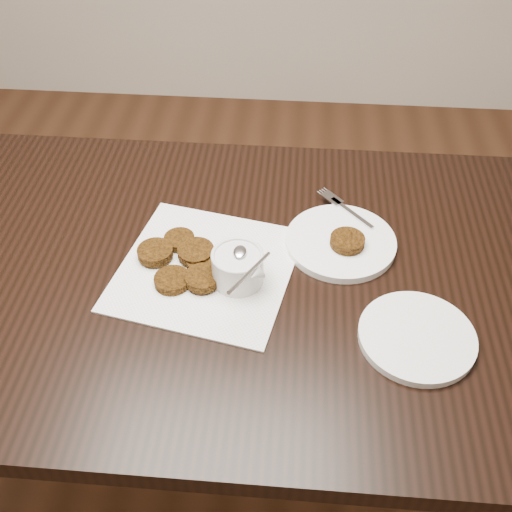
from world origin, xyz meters
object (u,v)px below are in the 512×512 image
(plate_with_patty, at_px, (341,239))
(plate_empty, at_px, (417,337))
(table, at_px, (221,381))
(sauce_ramekin, at_px, (237,254))
(napkin, at_px, (206,269))

(plate_with_patty, bearing_deg, plate_empty, -61.36)
(table, relative_size, plate_empty, 6.60)
(sauce_ramekin, xyz_separation_m, plate_empty, (0.32, -0.11, -0.06))
(table, height_order, napkin, napkin)
(plate_empty, bearing_deg, napkin, 160.18)
(table, distance_m, plate_empty, 0.55)
(sauce_ramekin, distance_m, plate_empty, 0.34)
(table, relative_size, sauce_ramekin, 9.98)
(sauce_ramekin, bearing_deg, plate_with_patty, 31.08)
(napkin, height_order, sauce_ramekin, sauce_ramekin)
(sauce_ramekin, relative_size, plate_empty, 0.66)
(table, xyz_separation_m, sauce_ramekin, (0.05, -0.03, 0.44))
(sauce_ramekin, height_order, plate_empty, sauce_ramekin)
(sauce_ramekin, xyz_separation_m, plate_with_patty, (0.19, 0.12, -0.05))
(sauce_ramekin, distance_m, plate_with_patty, 0.23)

